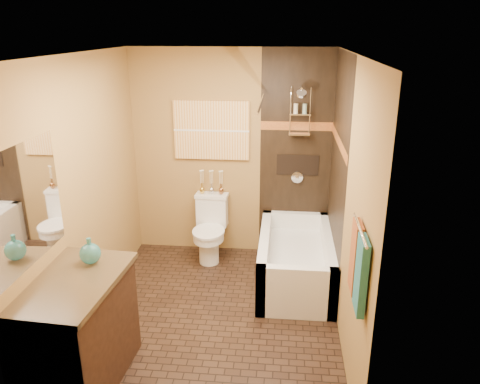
# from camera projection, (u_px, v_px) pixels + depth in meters

# --- Properties ---
(floor) EXTENTS (3.00, 3.00, 0.00)m
(floor) POSITION_uv_depth(u_px,v_px,m) (215.00, 315.00, 4.65)
(floor) COLOR black
(floor) RESTS_ON ground
(wall_left) EXTENTS (0.02, 3.00, 2.50)m
(wall_left) POSITION_uv_depth(u_px,v_px,m) (85.00, 193.00, 4.34)
(wall_left) COLOR olive
(wall_left) RESTS_ON floor
(wall_right) EXTENTS (0.02, 3.00, 2.50)m
(wall_right) POSITION_uv_depth(u_px,v_px,m) (347.00, 202.00, 4.12)
(wall_right) COLOR olive
(wall_right) RESTS_ON floor
(wall_back) EXTENTS (2.40, 0.02, 2.50)m
(wall_back) POSITION_uv_depth(u_px,v_px,m) (231.00, 155.00, 5.64)
(wall_back) COLOR olive
(wall_back) RESTS_ON floor
(wall_front) EXTENTS (2.40, 0.02, 2.50)m
(wall_front) POSITION_uv_depth(u_px,v_px,m) (175.00, 282.00, 2.82)
(wall_front) COLOR olive
(wall_front) RESTS_ON floor
(ceiling) EXTENTS (3.00, 3.00, 0.00)m
(ceiling) POSITION_uv_depth(u_px,v_px,m) (209.00, 54.00, 3.81)
(ceiling) COLOR silver
(ceiling) RESTS_ON wall_back
(alcove_tile_back) EXTENTS (0.85, 0.01, 2.50)m
(alcove_tile_back) POSITION_uv_depth(u_px,v_px,m) (296.00, 157.00, 5.56)
(alcove_tile_back) COLOR black
(alcove_tile_back) RESTS_ON wall_back
(alcove_tile_right) EXTENTS (0.01, 1.50, 2.50)m
(alcove_tile_right) POSITION_uv_depth(u_px,v_px,m) (337.00, 176.00, 4.83)
(alcove_tile_right) COLOR black
(alcove_tile_right) RESTS_ON wall_right
(mosaic_band_back) EXTENTS (0.85, 0.01, 0.10)m
(mosaic_band_back) POSITION_uv_depth(u_px,v_px,m) (297.00, 126.00, 5.42)
(mosaic_band_back) COLOR brown
(mosaic_band_back) RESTS_ON alcove_tile_back
(mosaic_band_right) EXTENTS (0.01, 1.50, 0.10)m
(mosaic_band_right) POSITION_uv_depth(u_px,v_px,m) (339.00, 141.00, 4.70)
(mosaic_band_right) COLOR brown
(mosaic_band_right) RESTS_ON alcove_tile_right
(alcove_niche) EXTENTS (0.50, 0.01, 0.25)m
(alcove_niche) POSITION_uv_depth(u_px,v_px,m) (298.00, 165.00, 5.58)
(alcove_niche) COLOR black
(alcove_niche) RESTS_ON alcove_tile_back
(shower_fixtures) EXTENTS (0.24, 0.33, 1.16)m
(shower_fixtures) POSITION_uv_depth(u_px,v_px,m) (300.00, 124.00, 5.31)
(shower_fixtures) COLOR silver
(shower_fixtures) RESTS_ON floor
(curtain_rod) EXTENTS (0.03, 1.55, 0.03)m
(curtain_rod) POSITION_uv_depth(u_px,v_px,m) (262.00, 100.00, 4.64)
(curtain_rod) COLOR silver
(curtain_rod) RESTS_ON wall_back
(towel_bar) EXTENTS (0.02, 0.55, 0.02)m
(towel_bar) POSITION_uv_depth(u_px,v_px,m) (360.00, 229.00, 3.07)
(towel_bar) COLOR silver
(towel_bar) RESTS_ON wall_right
(towel_teal) EXTENTS (0.05, 0.22, 0.52)m
(towel_teal) POSITION_uv_depth(u_px,v_px,m) (361.00, 275.00, 3.04)
(towel_teal) COLOR #1F6369
(towel_teal) RESTS_ON towel_bar
(towel_rust) EXTENTS (0.05, 0.22, 0.52)m
(towel_rust) POSITION_uv_depth(u_px,v_px,m) (356.00, 257.00, 3.29)
(towel_rust) COLOR brown
(towel_rust) RESTS_ON towel_bar
(sunset_painting) EXTENTS (0.90, 0.04, 0.70)m
(sunset_painting) POSITION_uv_depth(u_px,v_px,m) (211.00, 130.00, 5.54)
(sunset_painting) COLOR orange
(sunset_painting) RESTS_ON wall_back
(vanity_mirror) EXTENTS (0.01, 1.00, 0.90)m
(vanity_mirror) POSITION_uv_depth(u_px,v_px,m) (25.00, 207.00, 3.32)
(vanity_mirror) COLOR white
(vanity_mirror) RESTS_ON wall_left
(bathtub) EXTENTS (0.80, 1.50, 0.55)m
(bathtub) POSITION_uv_depth(u_px,v_px,m) (295.00, 263.00, 5.21)
(bathtub) COLOR white
(bathtub) RESTS_ON floor
(toilet) EXTENTS (0.40, 0.59, 0.78)m
(toilet) POSITION_uv_depth(u_px,v_px,m) (210.00, 229.00, 5.68)
(toilet) COLOR white
(toilet) RESTS_ON floor
(vanity) EXTENTS (0.70, 1.08, 0.92)m
(vanity) POSITION_uv_depth(u_px,v_px,m) (77.00, 332.00, 3.64)
(vanity) COLOR black
(vanity) RESTS_ON floor
(teal_bottle) EXTENTS (0.17, 0.17, 0.27)m
(teal_bottle) POSITION_uv_depth(u_px,v_px,m) (90.00, 251.00, 3.70)
(teal_bottle) COLOR teal
(teal_bottle) RESTS_ON vanity
(bud_vases) EXTENTS (0.30, 0.06, 0.29)m
(bud_vases) POSITION_uv_depth(u_px,v_px,m) (211.00, 182.00, 5.66)
(bud_vases) COLOR gold
(bud_vases) RESTS_ON toilet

